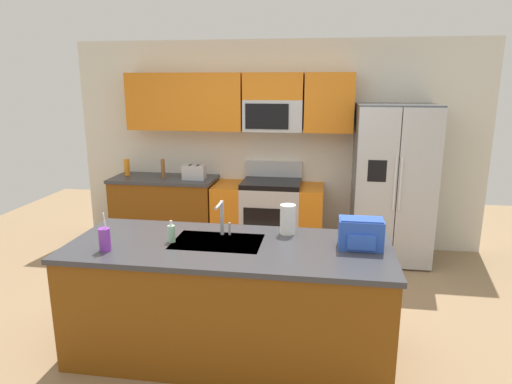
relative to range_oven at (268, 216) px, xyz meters
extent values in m
plane|color=#997A56|center=(0.05, -1.80, -0.44)|extent=(9.00, 9.00, 0.00)
cube|color=silver|center=(0.05, 0.35, 0.86)|extent=(5.20, 0.10, 2.60)
cube|color=orange|center=(-1.45, 0.14, 1.41)|extent=(0.70, 0.32, 0.70)
cube|color=orange|center=(-0.72, 0.14, 1.41)|extent=(0.76, 0.32, 0.70)
cube|color=orange|center=(0.71, 0.14, 1.41)|extent=(0.58, 0.32, 0.70)
cube|color=#B7BABF|center=(0.04, 0.14, 1.25)|extent=(0.72, 0.32, 0.38)
cube|color=black|center=(-0.02, -0.03, 1.25)|extent=(0.52, 0.01, 0.30)
cube|color=orange|center=(0.04, 0.14, 1.60)|extent=(0.72, 0.32, 0.32)
cube|color=brown|center=(-1.35, 0.00, -0.01)|extent=(1.30, 0.60, 0.86)
cube|color=#38383D|center=(-1.35, 0.00, 0.44)|extent=(1.33, 0.63, 0.04)
cube|color=#B7BABF|center=(0.04, 0.00, -0.02)|extent=(0.72, 0.60, 0.84)
cube|color=black|center=(0.04, -0.31, 0.01)|extent=(0.60, 0.01, 0.36)
cube|color=black|center=(0.04, 0.00, 0.43)|extent=(0.72, 0.60, 0.06)
cube|color=#B7BABF|center=(0.04, 0.27, 0.56)|extent=(0.72, 0.06, 0.20)
cube|color=orange|center=(-0.50, 0.00, -0.02)|extent=(0.36, 0.60, 0.84)
cube|color=orange|center=(0.54, 0.00, -0.02)|extent=(0.28, 0.60, 0.84)
cube|color=#4C4F54|center=(1.47, -0.05, 0.48)|extent=(0.90, 0.70, 1.85)
cube|color=#B7BABF|center=(1.25, -0.42, 0.48)|extent=(0.44, 0.04, 1.81)
cube|color=#B7BABF|center=(1.70, -0.42, 0.48)|extent=(0.44, 0.04, 1.81)
cylinder|color=silver|center=(1.44, -0.45, 0.57)|extent=(0.02, 0.02, 0.60)
cylinder|color=silver|center=(1.50, -0.45, 0.57)|extent=(0.02, 0.02, 0.60)
cube|color=black|center=(1.25, -0.44, 0.70)|extent=(0.20, 0.00, 0.24)
cube|color=brown|center=(-0.01, -2.27, -0.01)|extent=(2.40, 0.94, 0.86)
cube|color=#38383D|center=(-0.01, -2.27, 0.44)|extent=(2.44, 0.98, 0.04)
cube|color=#B7BABF|center=(-0.11, -2.22, 0.44)|extent=(0.68, 0.44, 0.03)
cube|color=#B7BABF|center=(-0.93, -0.05, 0.55)|extent=(0.28, 0.16, 0.18)
cube|color=black|center=(-0.98, -0.05, 0.63)|extent=(0.03, 0.11, 0.01)
cube|color=black|center=(-0.88, -0.05, 0.63)|extent=(0.03, 0.11, 0.01)
cylinder|color=brown|center=(-1.36, 0.00, 0.58)|extent=(0.05, 0.05, 0.24)
cylinder|color=orange|center=(-1.87, 0.04, 0.56)|extent=(0.07, 0.07, 0.22)
cylinder|color=#B7BABF|center=(-0.11, -2.05, 0.60)|extent=(0.03, 0.03, 0.28)
cylinder|color=#B7BABF|center=(-0.11, -2.15, 0.73)|extent=(0.02, 0.20, 0.02)
cylinder|color=#B7BABF|center=(-0.05, -2.05, 0.51)|extent=(0.02, 0.02, 0.10)
cylinder|color=purple|center=(-0.87, -2.53, 0.54)|extent=(0.08, 0.08, 0.17)
cylinder|color=white|center=(-0.86, -2.53, 0.68)|extent=(0.01, 0.03, 0.14)
cylinder|color=#A5D8B2|center=(-0.46, -2.28, 0.52)|extent=(0.06, 0.06, 0.13)
cylinder|color=white|center=(-0.46, -2.28, 0.61)|extent=(0.02, 0.02, 0.04)
cylinder|color=white|center=(0.40, -1.95, 0.58)|extent=(0.12, 0.12, 0.24)
cube|color=blue|center=(0.96, -2.19, 0.57)|extent=(0.32, 0.20, 0.22)
cube|color=#2749A9|center=(0.96, -2.21, 0.67)|extent=(0.30, 0.14, 0.03)
cube|color=blue|center=(0.96, -2.29, 0.54)|extent=(0.20, 0.03, 0.11)
camera|label=1|loc=(0.68, -5.41, 1.65)|focal=31.63mm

